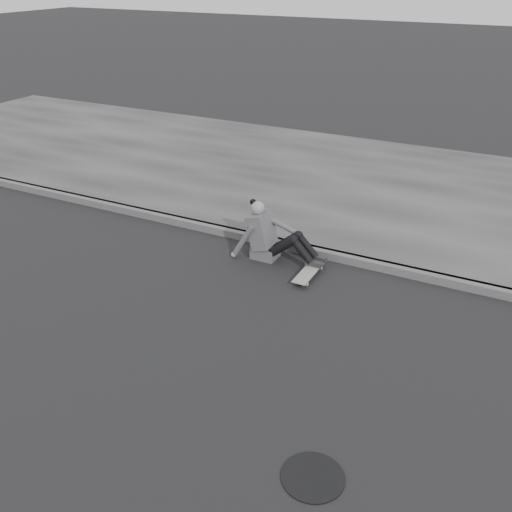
{
  "coord_description": "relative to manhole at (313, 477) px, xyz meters",
  "views": [
    {
      "loc": [
        2.7,
        -4.58,
        3.92
      ],
      "look_at": [
        -0.29,
        1.29,
        0.5
      ],
      "focal_mm": 40.0,
      "sensor_mm": 36.0,
      "label": 1
    }
  ],
  "objects": [
    {
      "name": "manhole",
      "position": [
        0.0,
        0.0,
        0.0
      ],
      "size": [
        0.55,
        0.55,
        0.01
      ],
      "primitive_type": "cylinder",
      "color": "black",
      "rests_on": "ground"
    },
    {
      "name": "ground",
      "position": [
        -1.57,
        1.29,
        -0.01
      ],
      "size": [
        80.0,
        80.0,
        0.0
      ],
      "primitive_type": "plane",
      "color": "black",
      "rests_on": "ground"
    },
    {
      "name": "sidewalk",
      "position": [
        -1.57,
        6.89,
        0.05
      ],
      "size": [
        24.0,
        6.0,
        0.12
      ],
      "primitive_type": "cube",
      "color": "#393939",
      "rests_on": "ground"
    },
    {
      "name": "skateboard",
      "position": [
        -1.36,
        3.23,
        0.07
      ],
      "size": [
        0.2,
        0.78,
        0.09
      ],
      "color": "#A7A8A2",
      "rests_on": "ground"
    },
    {
      "name": "seated_woman",
      "position": [
        -2.1,
        3.48,
        0.35
      ],
      "size": [
        1.38,
        0.46,
        0.88
      ],
      "color": "#4C4C4F",
      "rests_on": "ground"
    },
    {
      "name": "curb",
      "position": [
        -1.57,
        3.87,
        0.05
      ],
      "size": [
        24.0,
        0.16,
        0.12
      ],
      "primitive_type": "cube",
      "color": "#505050",
      "rests_on": "ground"
    }
  ]
}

